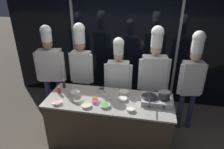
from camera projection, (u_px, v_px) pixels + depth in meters
ground_plane at (109, 141)px, 3.73m from camera, size 24.00×24.00×0.00m
window_wall_back at (124, 46)px, 4.61m from camera, size 5.59×0.09×2.70m
demo_counter at (109, 122)px, 3.54m from camera, size 2.12×0.82×0.92m
portable_stove at (156, 100)px, 3.24m from camera, size 0.48×0.35×0.10m
frying_pan at (150, 96)px, 3.22m from camera, size 0.27×0.47×0.05m
stock_pot at (164, 95)px, 3.17m from camera, size 0.21×0.18×0.12m
squeeze_bottle_chili at (59, 90)px, 3.50m from camera, size 0.06×0.06×0.16m
squeeze_bottle_soy at (64, 83)px, 3.68m from camera, size 0.05×0.05×0.18m
prep_bowl_scallions at (105, 105)px, 3.14m from camera, size 0.17×0.17×0.04m
prep_bowl_noodles at (124, 92)px, 3.49m from camera, size 0.17×0.17×0.06m
prep_bowl_bean_sprouts at (75, 93)px, 3.48m from camera, size 0.17×0.17×0.06m
prep_bowl_chili_flakes at (95, 100)px, 3.26m from camera, size 0.14×0.14×0.06m
prep_bowl_ginger at (86, 106)px, 3.14m from camera, size 0.17×0.17×0.04m
prep_bowl_garlic at (130, 109)px, 3.04m from camera, size 0.13×0.13×0.05m
prep_bowl_shrimp at (57, 103)px, 3.22m from camera, size 0.16×0.16×0.04m
prep_bowl_mushrooms at (78, 100)px, 3.26m from camera, size 0.15×0.15×0.05m
prep_bowl_soy_glaze at (102, 90)px, 3.58m from camera, size 0.13×0.13×0.06m
prep_bowl_rice at (123, 99)px, 3.31m from camera, size 0.16×0.16×0.05m
serving_spoon_slotted at (108, 98)px, 3.37m from camera, size 0.21×0.12×0.02m
chef_head at (51, 66)px, 4.13m from camera, size 0.61×0.33×1.96m
chef_sous at (81, 63)px, 4.01m from camera, size 0.49×0.22×2.02m
chef_line at (118, 76)px, 3.86m from camera, size 0.54×0.25×1.81m
chef_pastry at (154, 72)px, 3.75m from camera, size 0.58×0.30×2.03m
chef_apprentice at (192, 75)px, 3.60m from camera, size 0.47×0.25×1.98m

